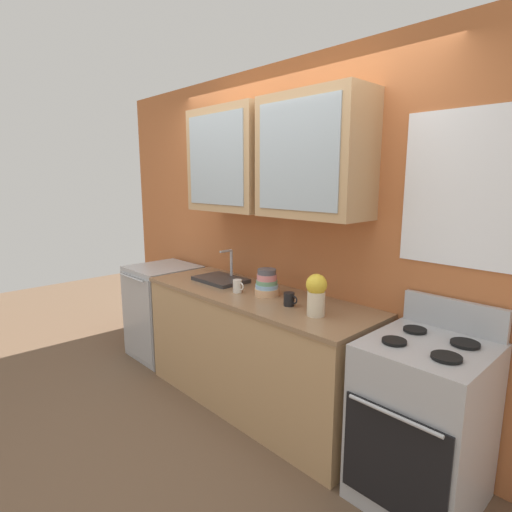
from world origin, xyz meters
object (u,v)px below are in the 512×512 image
at_px(sink_faucet, 221,279).
at_px(bowl_stack, 267,284).
at_px(vase, 316,293).
at_px(cup_near_sink, 238,286).
at_px(stove_range, 423,422).
at_px(cup_near_bowls, 289,299).
at_px(dishwasher, 164,311).

xyz_separation_m(sink_faucet, bowl_stack, (0.56, -0.02, 0.07)).
distance_m(sink_faucet, vase, 1.10).
xyz_separation_m(sink_faucet, cup_near_sink, (0.35, -0.12, 0.03)).
distance_m(stove_range, vase, 0.91).
height_order(stove_range, sink_faucet, sink_faucet).
bearing_deg(sink_faucet, cup_near_bowls, -5.92).
height_order(bowl_stack, vase, vase).
bearing_deg(dishwasher, vase, -1.85).
bearing_deg(cup_near_sink, cup_near_bowls, 4.30).
bearing_deg(bowl_stack, cup_near_bowls, -13.81).
distance_m(cup_near_sink, cup_near_bowls, 0.49).
bearing_deg(cup_near_bowls, stove_range, 2.42).
bearing_deg(vase, sink_faucet, 173.99).
xyz_separation_m(stove_range, sink_faucet, (-1.78, 0.05, 0.47)).
height_order(bowl_stack, cup_near_sink, bowl_stack).
height_order(stove_range, bowl_stack, bowl_stack).
bearing_deg(bowl_stack, sink_faucet, 178.22).
xyz_separation_m(bowl_stack, vase, (0.53, -0.10, 0.06)).
xyz_separation_m(stove_range, cup_near_bowls, (-0.94, -0.04, 0.49)).
distance_m(sink_faucet, bowl_stack, 0.56).
distance_m(bowl_stack, vase, 0.54).
relative_size(sink_faucet, dishwasher, 0.47).
bearing_deg(stove_range, bowl_stack, 178.58).
relative_size(cup_near_bowls, dishwasher, 0.12).
xyz_separation_m(cup_near_bowls, dishwasher, (-1.69, 0.04, -0.50)).
distance_m(bowl_stack, dishwasher, 1.51).
bearing_deg(dishwasher, cup_near_sink, -3.42).
height_order(bowl_stack, cup_near_bowls, bowl_stack).
xyz_separation_m(sink_faucet, vase, (1.09, -0.11, 0.12)).
relative_size(sink_faucet, vase, 1.60).
height_order(sink_faucet, vase, vase).
height_order(vase, cup_near_sink, vase).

